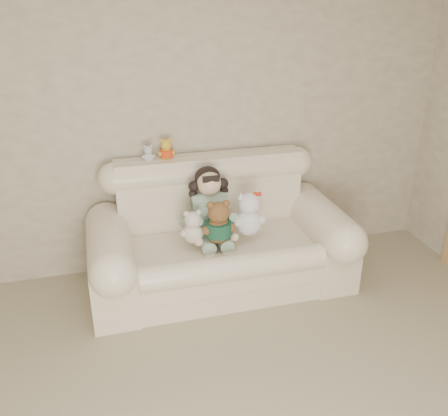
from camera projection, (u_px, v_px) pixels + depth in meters
The scene contains 8 objects.
wall_back at pixel (188, 120), 4.12m from camera, with size 4.50×4.50×0.00m, color beige.
sofa at pixel (221, 230), 4.03m from camera, with size 2.10×0.95×1.03m, color #FFE8CD, non-canonical shape.
seated_child at pixel (209, 203), 4.00m from camera, with size 0.36×0.45×0.61m, color #2E683C, non-canonical shape.
brown_teddy at pixel (218, 218), 3.79m from camera, with size 0.26×0.20×0.41m, color brown, non-canonical shape.
white_cat at pixel (249, 209), 3.90m from camera, with size 0.28×0.21×0.43m, color white, non-canonical shape.
cream_teddy at pixel (193, 224), 3.80m from camera, with size 0.20×0.16×0.32m, color silver, non-canonical shape.
yellow_mini_bear at pixel (166, 148), 4.03m from camera, with size 0.14×0.10×0.21m, color yellow, non-canonical shape.
grey_mini_plush at pixel (148, 152), 4.00m from camera, with size 0.11×0.08×0.17m, color silver, non-canonical shape.
Camera 1 is at (-0.77, -1.49, 2.32)m, focal length 40.27 mm.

